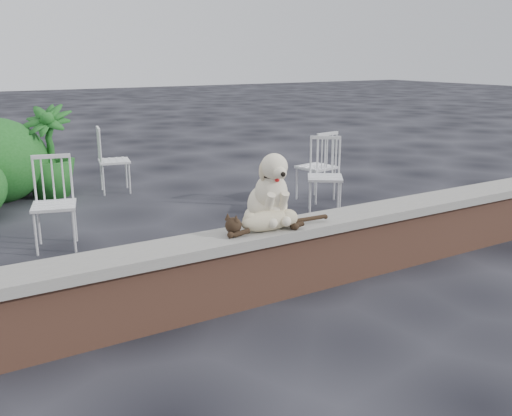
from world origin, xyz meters
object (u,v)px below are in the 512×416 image
chair_e (114,160)px  chair_c (316,166)px  dog (267,187)px  chair_b (54,204)px  cat (269,219)px  chair_d (325,176)px  potted_plant_b (48,151)px

chair_e → chair_c: 2.87m
dog → chair_b: bearing=131.0°
cat → dog: bearing=70.4°
chair_d → chair_c: size_ratio=1.00×
chair_e → chair_d: bearing=-130.8°
chair_b → potted_plant_b: (0.43, 2.33, 0.16)m
chair_e → chair_c: same height
chair_d → chair_b: same height
cat → chair_c: size_ratio=1.16×
chair_e → chair_c: size_ratio=1.00×
dog → chair_c: bearing=54.1°
dog → potted_plant_b: size_ratio=0.49×
chair_d → chair_b: 3.18m
chair_c → potted_plant_b: (-3.04, 2.09, 0.16)m
chair_b → chair_e: 2.45m
cat → chair_e: size_ratio=1.16×
chair_d → chair_b: size_ratio=1.00×
chair_d → chair_e: (-1.89, 2.44, 0.00)m
chair_b → chair_e: same height
dog → chair_b: dog is taller
cat → chair_c: chair_c is taller
chair_c → cat: bearing=36.7°
potted_plant_b → chair_c: bearing=-34.5°
cat → chair_c: bearing=55.0°
chair_b → potted_plant_b: bearing=94.7°
dog → chair_d: 2.54m
chair_c → potted_plant_b: 3.69m
cat → chair_e: chair_e is taller
chair_d → chair_c: bearing=98.4°
chair_e → potted_plant_b: size_ratio=0.75×
dog → potted_plant_b: 4.42m
chair_b → chair_c: size_ratio=1.00×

